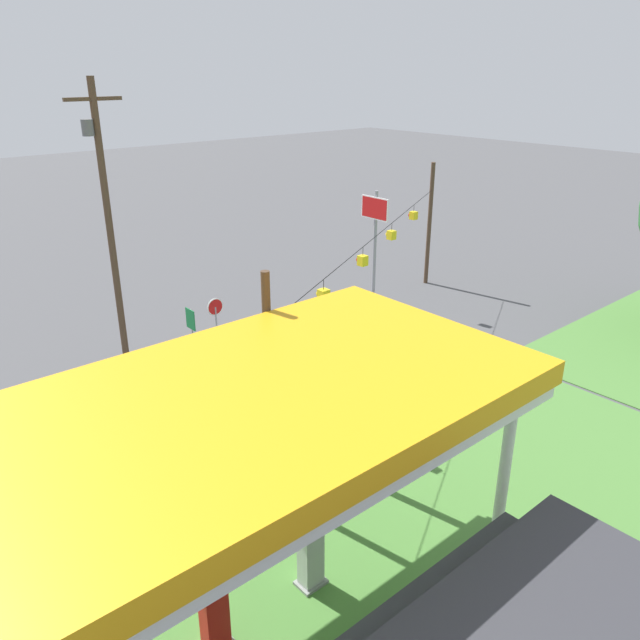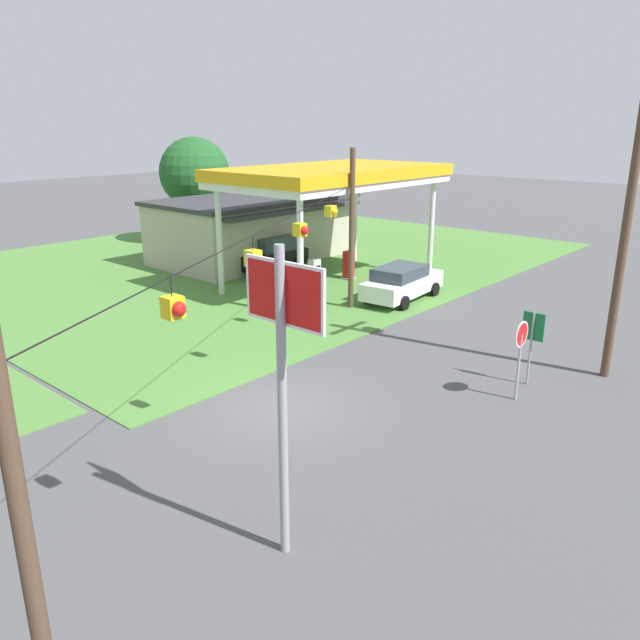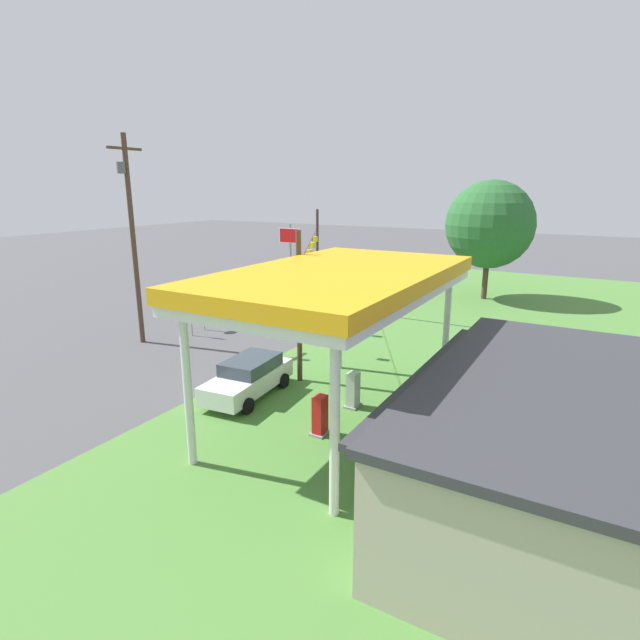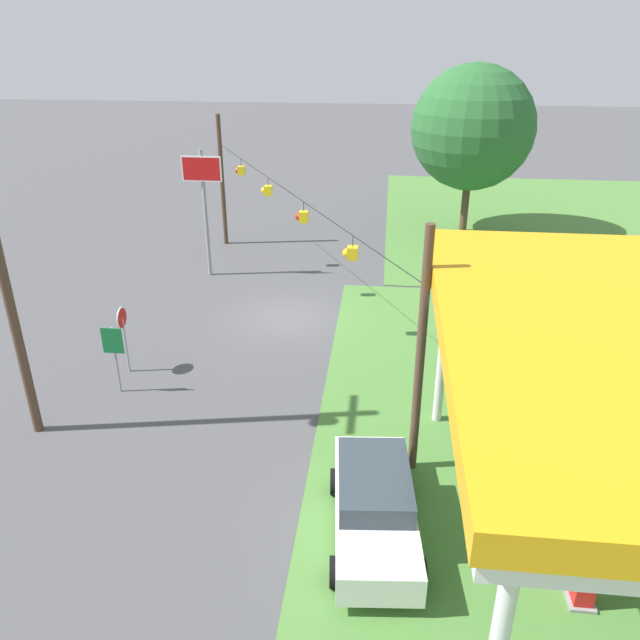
{
  "view_description": "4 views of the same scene",
  "coord_description": "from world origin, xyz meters",
  "px_view_note": "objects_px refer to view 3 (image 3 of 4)",
  "views": [
    {
      "loc": [
        18.43,
        17.61,
        11.95
      ],
      "look_at": [
        3.75,
        0.61,
        2.81
      ],
      "focal_mm": 35.0,
      "sensor_mm": 36.0,
      "label": 1
    },
    {
      "loc": [
        -11.85,
        -11.96,
        8.08
      ],
      "look_at": [
        3.1,
        1.25,
        1.72
      ],
      "focal_mm": 35.0,
      "sensor_mm": 36.0,
      "label": 2
    },
    {
      "loc": [
        28.05,
        16.79,
        8.84
      ],
      "look_at": [
        4.78,
        3.43,
        1.69
      ],
      "focal_mm": 28.0,
      "sensor_mm": 36.0,
      "label": 3
    },
    {
      "loc": [
        23.64,
        3.96,
        11.22
      ],
      "look_at": [
        5.76,
        2.02,
        2.69
      ],
      "focal_mm": 35.0,
      "sensor_mm": 36.0,
      "label": 4
    }
  ],
  "objects_px": {
    "car_at_pumps_front": "(249,377)",
    "utility_pole_main": "(132,231)",
    "stop_sign_roadside": "(203,302)",
    "route_sign": "(190,309)",
    "stop_sign_overhead": "(290,248)",
    "fuel_pump_far": "(320,417)",
    "gas_station_store": "(551,444)",
    "fuel_pump_near": "(353,391)",
    "tree_west_verge": "(490,225)",
    "gas_station_canopy": "(339,283)",
    "car_at_pumps_rear": "(453,422)"
  },
  "relations": [
    {
      "from": "stop_sign_roadside",
      "to": "car_at_pumps_front",
      "type": "bearing_deg",
      "value": -127.74
    },
    {
      "from": "fuel_pump_far",
      "to": "car_at_pumps_front",
      "type": "height_order",
      "value": "car_at_pumps_front"
    },
    {
      "from": "fuel_pump_near",
      "to": "stop_sign_roadside",
      "type": "relative_size",
      "value": 0.61
    },
    {
      "from": "car_at_pumps_front",
      "to": "utility_pole_main",
      "type": "height_order",
      "value": "utility_pole_main"
    },
    {
      "from": "car_at_pumps_front",
      "to": "fuel_pump_near",
      "type": "bearing_deg",
      "value": 99.68
    },
    {
      "from": "gas_station_store",
      "to": "fuel_pump_near",
      "type": "height_order",
      "value": "gas_station_store"
    },
    {
      "from": "stop_sign_roadside",
      "to": "route_sign",
      "type": "bearing_deg",
      "value": -170.58
    },
    {
      "from": "car_at_pumps_rear",
      "to": "route_sign",
      "type": "distance_m",
      "value": 18.51
    },
    {
      "from": "stop_sign_overhead",
      "to": "route_sign",
      "type": "distance_m",
      "value": 11.27
    },
    {
      "from": "stop_sign_overhead",
      "to": "route_sign",
      "type": "relative_size",
      "value": 2.55
    },
    {
      "from": "car_at_pumps_front",
      "to": "gas_station_canopy",
      "type": "bearing_deg",
      "value": 82.51
    },
    {
      "from": "gas_station_canopy",
      "to": "utility_pole_main",
      "type": "xyz_separation_m",
      "value": [
        -3.32,
        -14.8,
        1.0
      ]
    },
    {
      "from": "gas_station_store",
      "to": "fuel_pump_far",
      "type": "xyz_separation_m",
      "value": [
        -0.37,
        -7.66,
        -1.17
      ]
    },
    {
      "from": "gas_station_canopy",
      "to": "gas_station_store",
      "type": "relative_size",
      "value": 0.98
    },
    {
      "from": "car_at_pumps_rear",
      "to": "tree_west_verge",
      "type": "xyz_separation_m",
      "value": [
        -25.28,
        -4.38,
        5.01
      ]
    },
    {
      "from": "tree_west_verge",
      "to": "fuel_pump_far",
      "type": "bearing_deg",
      "value": -0.18
    },
    {
      "from": "fuel_pump_near",
      "to": "route_sign",
      "type": "relative_size",
      "value": 0.64
    },
    {
      "from": "fuel_pump_near",
      "to": "gas_station_store",
      "type": "bearing_deg",
      "value": 67.92
    },
    {
      "from": "fuel_pump_near",
      "to": "fuel_pump_far",
      "type": "xyz_separation_m",
      "value": [
        2.73,
        0.0,
        0.0
      ]
    },
    {
      "from": "fuel_pump_near",
      "to": "car_at_pumps_front",
      "type": "bearing_deg",
      "value": -75.29
    },
    {
      "from": "gas_station_canopy",
      "to": "gas_station_store",
      "type": "xyz_separation_m",
      "value": [
        1.74,
        7.65,
        -3.57
      ]
    },
    {
      "from": "fuel_pump_far",
      "to": "car_at_pumps_rear",
      "type": "height_order",
      "value": "car_at_pumps_rear"
    },
    {
      "from": "fuel_pump_far",
      "to": "gas_station_store",
      "type": "bearing_deg",
      "value": 87.21
    },
    {
      "from": "gas_station_store",
      "to": "car_at_pumps_rear",
      "type": "height_order",
      "value": "gas_station_store"
    },
    {
      "from": "fuel_pump_near",
      "to": "car_at_pumps_front",
      "type": "height_order",
      "value": "car_at_pumps_front"
    },
    {
      "from": "gas_station_canopy",
      "to": "stop_sign_roadside",
      "type": "relative_size",
      "value": 4.71
    },
    {
      "from": "gas_station_canopy",
      "to": "tree_west_verge",
      "type": "relative_size",
      "value": 1.25
    },
    {
      "from": "utility_pole_main",
      "to": "fuel_pump_near",
      "type": "bearing_deg",
      "value": 82.48
    },
    {
      "from": "stop_sign_overhead",
      "to": "tree_west_verge",
      "type": "height_order",
      "value": "tree_west_verge"
    },
    {
      "from": "car_at_pumps_front",
      "to": "car_at_pumps_rear",
      "type": "distance_m",
      "value": 8.94
    },
    {
      "from": "gas_station_store",
      "to": "utility_pole_main",
      "type": "height_order",
      "value": "utility_pole_main"
    },
    {
      "from": "car_at_pumps_front",
      "to": "stop_sign_overhead",
      "type": "relative_size",
      "value": 0.82
    },
    {
      "from": "stop_sign_roadside",
      "to": "gas_station_store",
      "type": "bearing_deg",
      "value": -112.77
    },
    {
      "from": "car_at_pumps_front",
      "to": "stop_sign_roadside",
      "type": "distance_m",
      "value": 11.31
    },
    {
      "from": "gas_station_canopy",
      "to": "stop_sign_roadside",
      "type": "bearing_deg",
      "value": -117.91
    },
    {
      "from": "fuel_pump_far",
      "to": "stop_sign_roadside",
      "type": "relative_size",
      "value": 0.61
    },
    {
      "from": "stop_sign_overhead",
      "to": "tree_west_verge",
      "type": "bearing_deg",
      "value": 123.46
    },
    {
      "from": "fuel_pump_near",
      "to": "stop_sign_roadside",
      "type": "distance_m",
      "value": 14.61
    },
    {
      "from": "fuel_pump_far",
      "to": "utility_pole_main",
      "type": "bearing_deg",
      "value": -107.57
    },
    {
      "from": "utility_pole_main",
      "to": "stop_sign_roadside",
      "type": "bearing_deg",
      "value": 159.57
    },
    {
      "from": "fuel_pump_far",
      "to": "stop_sign_overhead",
      "type": "distance_m",
      "value": 22.57
    },
    {
      "from": "gas_station_store",
      "to": "route_sign",
      "type": "relative_size",
      "value": 5.03
    },
    {
      "from": "gas_station_canopy",
      "to": "fuel_pump_far",
      "type": "xyz_separation_m",
      "value": [
        1.37,
        -0.0,
        -4.74
      ]
    },
    {
      "from": "gas_station_store",
      "to": "stop_sign_roadside",
      "type": "xyz_separation_m",
      "value": [
        -8.83,
        -21.05,
        -0.08
      ]
    },
    {
      "from": "tree_west_verge",
      "to": "gas_station_store",
      "type": "bearing_deg",
      "value": 15.59
    },
    {
      "from": "stop_sign_roadside",
      "to": "tree_west_verge",
      "type": "distance_m",
      "value": 23.1
    },
    {
      "from": "car_at_pumps_front",
      "to": "tree_west_verge",
      "type": "distance_m",
      "value": 26.11
    },
    {
      "from": "car_at_pumps_front",
      "to": "route_sign",
      "type": "distance_m",
      "value": 10.33
    },
    {
      "from": "gas_station_canopy",
      "to": "fuel_pump_near",
      "type": "distance_m",
      "value": 4.93
    },
    {
      "from": "gas_station_store",
      "to": "stop_sign_overhead",
      "type": "relative_size",
      "value": 1.97
    }
  ]
}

